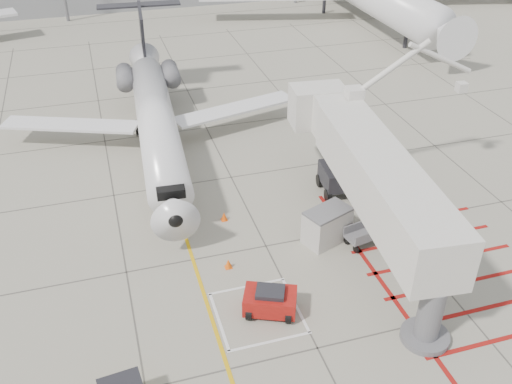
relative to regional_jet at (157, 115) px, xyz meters
name	(u,v)px	position (x,y,z in m)	size (l,w,h in m)	color
ground_plane	(289,292)	(4.31, -15.23, -3.86)	(260.00, 260.00, 0.00)	gray
regional_jet	(157,115)	(0.00, 0.00, 0.00)	(23.39, 29.49, 7.73)	silver
jet_bridge	(381,192)	(10.08, -13.33, 0.14)	(9.47, 20.00, 8.00)	silver
pushback_tug	(270,300)	(2.91, -16.31, -3.11)	(2.59, 1.62, 1.51)	#A0130F
baggage_cart	(363,236)	(9.71, -12.64, -3.25)	(1.94, 1.23, 1.23)	slate
ground_power_unit	(327,226)	(7.86, -11.70, -2.81)	(2.67, 1.56, 2.11)	#B9B5B0
cone_nose	(228,263)	(1.76, -12.44, -3.58)	(0.41, 0.41, 0.57)	#EC570C
cone_side	(224,216)	(2.62, -8.02, -3.58)	(0.41, 0.41, 0.57)	#E9510C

